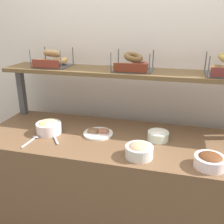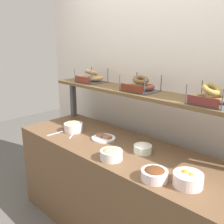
% 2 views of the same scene
% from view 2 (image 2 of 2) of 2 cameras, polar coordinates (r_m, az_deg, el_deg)
% --- Properties ---
extents(back_wall, '(3.25, 0.06, 2.40)m').
position_cam_2_polar(back_wall, '(2.53, 9.98, 3.60)').
color(back_wall, silver).
rests_on(back_wall, ground_plane).
extents(deli_counter, '(2.05, 0.70, 0.85)m').
position_cam_2_polar(deli_counter, '(2.43, 1.26, -16.57)').
color(deli_counter, brown).
rests_on(deli_counter, ground_plane).
extents(shelf_riser_left, '(0.05, 0.05, 0.40)m').
position_cam_2_polar(shelf_riser_left, '(3.03, -8.40, 2.79)').
color(shelf_riser_left, '#4C4C51').
rests_on(shelf_riser_left, deli_counter).
extents(upper_shelf, '(2.01, 0.32, 0.03)m').
position_cam_2_polar(upper_shelf, '(2.30, 6.03, 4.16)').
color(upper_shelf, brown).
rests_on(upper_shelf, shelf_riser_left).
extents(bowl_fruit_salad, '(0.18, 0.18, 0.10)m').
position_cam_2_polar(bowl_fruit_salad, '(1.73, 16.14, -13.81)').
color(bowl_fruit_salad, white).
rests_on(bowl_fruit_salad, deli_counter).
extents(bowl_lox_spread, '(0.17, 0.17, 0.09)m').
position_cam_2_polar(bowl_lox_spread, '(1.98, -0.15, -9.04)').
color(bowl_lox_spread, silver).
rests_on(bowl_lox_spread, deli_counter).
extents(bowl_cream_cheese, '(0.14, 0.14, 0.08)m').
position_cam_2_polar(bowl_cream_cheese, '(2.11, 6.67, -7.75)').
color(bowl_cream_cheese, white).
rests_on(bowl_cream_cheese, deli_counter).
extents(bowl_egg_salad, '(0.18, 0.18, 0.10)m').
position_cam_2_polar(bowl_egg_salad, '(2.58, -8.35, -3.08)').
color(bowl_egg_salad, white).
rests_on(bowl_egg_salad, deli_counter).
extents(bowl_chocolate_spread, '(0.17, 0.17, 0.08)m').
position_cam_2_polar(bowl_chocolate_spread, '(1.75, 9.18, -13.09)').
color(bowl_chocolate_spread, white).
rests_on(bowl_chocolate_spread, deli_counter).
extents(serving_plate_white, '(0.21, 0.21, 0.04)m').
position_cam_2_polar(serving_plate_white, '(2.37, -1.84, -5.61)').
color(serving_plate_white, white).
rests_on(serving_plate_white, deli_counter).
extents(serving_spoon_near_plate, '(0.04, 0.18, 0.01)m').
position_cam_2_polar(serving_spoon_near_plate, '(2.56, -11.58, -4.40)').
color(serving_spoon_near_plate, '#B7B7BC').
rests_on(serving_spoon_near_plate, deli_counter).
extents(serving_spoon_by_edge, '(0.12, 0.15, 0.01)m').
position_cam_2_polar(serving_spoon_by_edge, '(2.50, -8.46, -4.74)').
color(serving_spoon_by_edge, '#B7B7BC').
rests_on(serving_spoon_by_edge, deli_counter).
extents(bagel_basket_sesame, '(0.27, 0.25, 0.14)m').
position_cam_2_polar(bagel_basket_sesame, '(2.74, -4.55, 7.49)').
color(bagel_basket_sesame, '#4C4C51').
rests_on(bagel_basket_sesame, upper_shelf).
extents(bagel_basket_cinnamon_raisin, '(0.28, 0.26, 0.14)m').
position_cam_2_polar(bagel_basket_cinnamon_raisin, '(2.30, 6.06, 5.67)').
color(bagel_basket_cinnamon_raisin, '#4C4C51').
rests_on(bagel_basket_cinnamon_raisin, upper_shelf).
extents(bagel_basket_everything, '(0.28, 0.26, 0.15)m').
position_cam_2_polar(bagel_basket_everything, '(1.95, 20.55, 3.05)').
color(bagel_basket_everything, '#4C4C51').
rests_on(bagel_basket_everything, upper_shelf).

